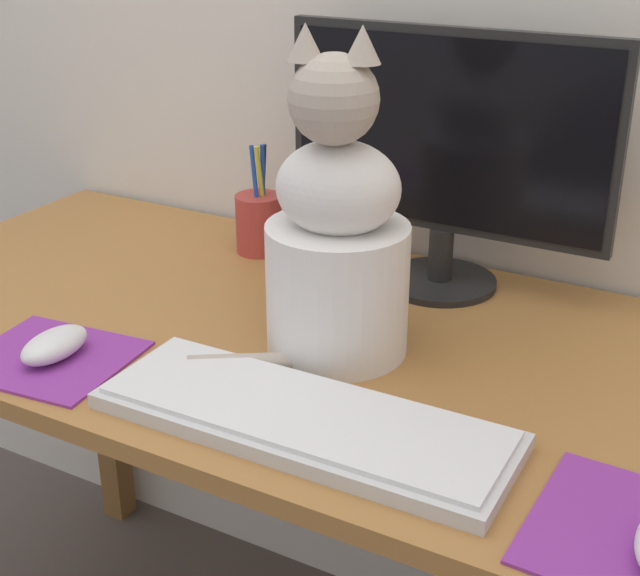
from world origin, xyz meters
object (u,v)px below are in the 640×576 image
(monitor, at_px, (446,150))
(cat, at_px, (334,239))
(computer_mouse_left, at_px, (55,345))
(pen_cup, at_px, (259,222))
(keyboard, at_px, (303,418))

(monitor, distance_m, cat, 0.27)
(computer_mouse_left, bearing_deg, pen_cup, 86.63)
(keyboard, relative_size, cat, 1.16)
(monitor, height_order, pen_cup, monitor)
(keyboard, bearing_deg, cat, 107.32)
(pen_cup, bearing_deg, monitor, 2.54)
(monitor, height_order, computer_mouse_left, monitor)
(monitor, height_order, keyboard, monitor)
(cat, bearing_deg, computer_mouse_left, -159.34)
(keyboard, distance_m, pen_cup, 0.53)
(computer_mouse_left, xyz_separation_m, pen_cup, (0.03, 0.44, 0.03))
(monitor, relative_size, pen_cup, 2.70)
(keyboard, relative_size, computer_mouse_left, 4.68)
(monitor, relative_size, cat, 1.18)
(keyboard, distance_m, computer_mouse_left, 0.35)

